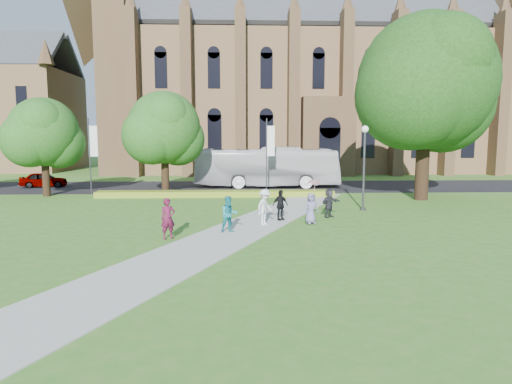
{
  "coord_description": "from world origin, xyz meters",
  "views": [
    {
      "loc": [
        -0.26,
        -21.35,
        4.62
      ],
      "look_at": [
        0.68,
        3.06,
        1.6
      ],
      "focal_mm": 32.0,
      "sensor_mm": 36.0,
      "label": 1
    }
  ],
  "objects_px": {
    "streetlamp": "(364,157)",
    "pedestrian_0": "(168,218)",
    "large_tree": "(426,82)",
    "car_0": "(44,180)",
    "tour_coach": "(267,167)"
  },
  "relations": [
    {
      "from": "large_tree",
      "to": "pedestrian_0",
      "type": "bearing_deg",
      "value": -143.53
    },
    {
      "from": "tour_coach",
      "to": "pedestrian_0",
      "type": "height_order",
      "value": "tour_coach"
    },
    {
      "from": "tour_coach",
      "to": "car_0",
      "type": "relative_size",
      "value": 3.25
    },
    {
      "from": "streetlamp",
      "to": "car_0",
      "type": "height_order",
      "value": "streetlamp"
    },
    {
      "from": "car_0",
      "to": "large_tree",
      "type": "bearing_deg",
      "value": -118.97
    },
    {
      "from": "streetlamp",
      "to": "large_tree",
      "type": "relative_size",
      "value": 0.4
    },
    {
      "from": "pedestrian_0",
      "to": "car_0",
      "type": "bearing_deg",
      "value": 96.93
    },
    {
      "from": "large_tree",
      "to": "streetlamp",
      "type": "bearing_deg",
      "value": -140.71
    },
    {
      "from": "tour_coach",
      "to": "large_tree",
      "type": "bearing_deg",
      "value": -125.92
    },
    {
      "from": "large_tree",
      "to": "car_0",
      "type": "bearing_deg",
      "value": 163.43
    },
    {
      "from": "tour_coach",
      "to": "car_0",
      "type": "xyz_separation_m",
      "value": [
        -20.08,
        0.73,
        -1.12
      ]
    },
    {
      "from": "large_tree",
      "to": "car_0",
      "type": "xyz_separation_m",
      "value": [
        -30.78,
        9.16,
        -7.67
      ]
    },
    {
      "from": "streetlamp",
      "to": "pedestrian_0",
      "type": "xyz_separation_m",
      "value": [
        -10.92,
        -7.64,
        -2.35
      ]
    },
    {
      "from": "streetlamp",
      "to": "large_tree",
      "type": "height_order",
      "value": "large_tree"
    },
    {
      "from": "car_0",
      "to": "tour_coach",
      "type": "bearing_deg",
      "value": -104.48
    }
  ]
}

